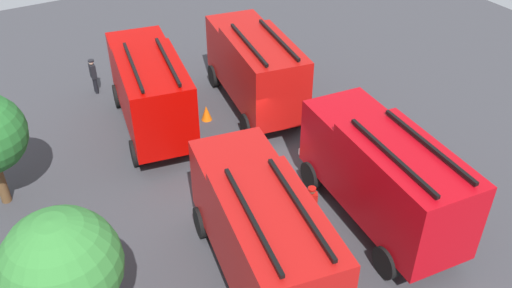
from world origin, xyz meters
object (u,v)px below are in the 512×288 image
at_px(firefighter_2, 311,205).
at_px(traffic_cone_1, 267,156).
at_px(fire_truck_1, 255,66).
at_px(fire_truck_2, 261,231).
at_px(fire_truck_0, 383,173).
at_px(tree_0, 62,267).
at_px(firefighter_1, 93,74).
at_px(traffic_cone_0, 206,113).
at_px(fire_truck_3, 150,88).

bearing_deg(firefighter_2, traffic_cone_1, 21.33).
height_order(fire_truck_1, fire_truck_2, same).
height_order(fire_truck_0, fire_truck_1, same).
bearing_deg(traffic_cone_1, tree_0, 118.35).
bearing_deg(fire_truck_0, tree_0, 94.73).
distance_m(firefighter_1, traffic_cone_0, 6.26).
distance_m(fire_truck_1, fire_truck_3, 4.93).
bearing_deg(traffic_cone_1, fire_truck_0, -161.82).
bearing_deg(traffic_cone_0, firefighter_1, 36.26).
height_order(fire_truck_2, firefighter_1, fire_truck_2).
bearing_deg(traffic_cone_0, traffic_cone_1, -169.93).
relative_size(fire_truck_0, traffic_cone_1, 11.27).
height_order(fire_truck_1, firefighter_1, fire_truck_1).
bearing_deg(traffic_cone_0, fire_truck_2, 164.52).
xyz_separation_m(fire_truck_0, traffic_cone_0, (9.14, 2.37, -1.80)).
distance_m(fire_truck_1, fire_truck_2, 10.69).
distance_m(fire_truck_3, traffic_cone_1, 5.85).
bearing_deg(traffic_cone_1, firefighter_1, 25.65).
xyz_separation_m(firefighter_2, traffic_cone_1, (4.01, -0.64, -0.67)).
height_order(fire_truck_1, traffic_cone_0, fire_truck_1).
xyz_separation_m(fire_truck_2, tree_0, (0.44, 5.57, 1.08)).
relative_size(fire_truck_0, fire_truck_1, 0.99).
bearing_deg(tree_0, fire_truck_2, -94.47).
relative_size(fire_truck_2, traffic_cone_1, 11.44).
bearing_deg(firefighter_1, traffic_cone_0, 125.65).
xyz_separation_m(fire_truck_2, traffic_cone_1, (5.26, -3.37, -1.83)).
relative_size(firefighter_1, traffic_cone_0, 2.50).
relative_size(fire_truck_0, tree_0, 1.54).
xyz_separation_m(fire_truck_2, fire_truck_3, (9.85, -0.24, 0.00)).
bearing_deg(traffic_cone_1, traffic_cone_0, 10.07).
height_order(firefighter_1, firefighter_2, firefighter_1).
xyz_separation_m(tree_0, traffic_cone_1, (4.83, -8.94, -2.91)).
relative_size(fire_truck_2, fire_truck_3, 1.00).
xyz_separation_m(fire_truck_0, firefighter_2, (0.92, 2.26, -1.16)).
height_order(fire_truck_0, traffic_cone_0, fire_truck_0).
xyz_separation_m(fire_truck_1, fire_truck_2, (-9.38, 5.14, 0.00)).
relative_size(fire_truck_0, firefighter_2, 4.18).
bearing_deg(firefighter_1, fire_truck_2, 93.57).
xyz_separation_m(fire_truck_3, traffic_cone_0, (-0.38, -2.39, -1.80)).
relative_size(firefighter_2, traffic_cone_0, 2.48).
distance_m(fire_truck_0, traffic_cone_0, 9.61).
xyz_separation_m(fire_truck_1, firefighter_2, (-8.13, 2.41, -1.16)).
bearing_deg(firefighter_2, firefighter_1, 46.35).
relative_size(fire_truck_3, traffic_cone_0, 10.53).
height_order(tree_0, traffic_cone_1, tree_0).
xyz_separation_m(fire_truck_1, traffic_cone_1, (-4.12, 1.77, -1.83)).
bearing_deg(traffic_cone_0, firefighter_2, -179.24).
distance_m(fire_truck_1, firefighter_1, 8.12).
distance_m(tree_0, traffic_cone_1, 10.57).
height_order(fire_truck_2, firefighter_2, fire_truck_2).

